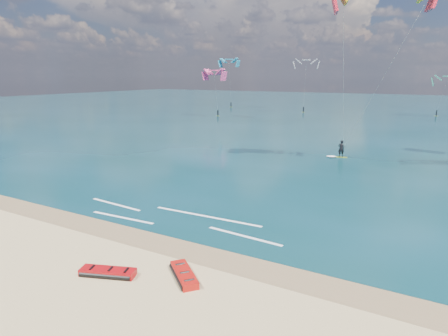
% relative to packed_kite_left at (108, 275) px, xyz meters
% --- Properties ---
extents(ground, '(320.00, 320.00, 0.00)m').
position_rel_packed_kite_left_xyz_m(ground, '(-2.20, 41.37, 0.00)').
color(ground, tan).
rests_on(ground, ground).
extents(wet_sand_strip, '(320.00, 2.40, 0.01)m').
position_rel_packed_kite_left_xyz_m(wet_sand_strip, '(-2.20, 4.37, 0.00)').
color(wet_sand_strip, olive).
rests_on(wet_sand_strip, ground).
extents(sea, '(320.00, 200.00, 0.04)m').
position_rel_packed_kite_left_xyz_m(sea, '(-2.20, 105.37, 0.02)').
color(sea, '#093033').
rests_on(sea, ground).
extents(packed_kite_left, '(3.17, 2.09, 0.41)m').
position_rel_packed_kite_left_xyz_m(packed_kite_left, '(0.00, 0.00, 0.00)').
color(packed_kite_left, '#AF090E').
rests_on(packed_kite_left, ground).
extents(packed_kite_mid, '(2.92, 2.71, 0.42)m').
position_rel_packed_kite_left_xyz_m(packed_kite_mid, '(3.42, 1.67, 0.00)').
color(packed_kite_mid, red).
rests_on(packed_kite_mid, ground).
extents(kitesurfer_main, '(12.39, 10.07, 19.59)m').
position_rel_packed_kite_left_xyz_m(kitesurfer_main, '(5.11, 30.94, 10.01)').
color(kitesurfer_main, '#B4E31A').
rests_on(kitesurfer_main, sea).
extents(shoreline_foam, '(16.47, 3.63, 0.01)m').
position_rel_packed_kite_left_xyz_m(shoreline_foam, '(-2.06, 8.14, 0.04)').
color(shoreline_foam, white).
rests_on(shoreline_foam, ground).
extents(distant_kites, '(88.16, 28.29, 13.95)m').
position_rel_packed_kite_left_xyz_m(distant_kites, '(-10.90, 81.98, 6.03)').
color(distant_kites, '#DB407A').
rests_on(distant_kites, ground).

